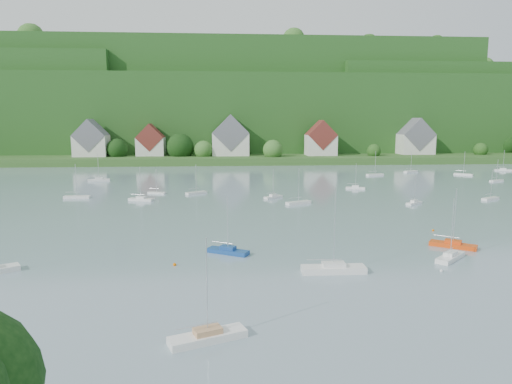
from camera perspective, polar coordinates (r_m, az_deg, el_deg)
The scene contains 17 objects.
far_shore_strip at distance 220.71m, azimuth -4.46°, elevation 4.31°, with size 600.00×60.00×3.00m, color #2E5520.
forested_ridge at distance 288.62m, azimuth -4.37°, elevation 9.62°, with size 620.00×181.22×69.89m.
village_building_0 at distance 214.70m, azimuth -19.43°, elevation 5.86°, with size 14.00×10.40×16.00m.
village_building_1 at distance 211.57m, azimuth -12.69°, elevation 5.90°, with size 12.00×9.36×14.00m.
village_building_2 at distance 208.23m, azimuth -3.12°, elevation 6.48°, with size 16.00×11.44×18.00m.
village_building_3 at distance 210.85m, azimuth 7.89°, elevation 6.21°, with size 13.00×10.40×15.50m.
village_building_4 at distance 228.23m, azimuth 18.86°, elevation 6.05°, with size 15.00×10.40×16.50m.
near_sailboat_1 at distance 66.89m, azimuth -3.44°, elevation -7.12°, with size 6.17×4.53×8.27m.
near_sailboat_2 at distance 42.17m, azimuth -5.89°, elevation -17.00°, with size 6.98×4.25×9.12m.
near_sailboat_3 at distance 69.20m, azimuth 22.58°, elevation -7.25°, with size 5.74×5.52×8.40m.
near_sailboat_4 at distance 59.60m, azimuth 9.42°, elevation -9.17°, with size 7.97×2.31×10.72m.
near_sailboat_5 at distance 75.74m, azimuth 22.86°, elevation -5.90°, with size 6.41×5.31×8.86m.
mooring_buoy_0 at distance 62.53m, azimuth -9.88°, elevation -8.81°, with size 0.46×0.46×0.46m, color #EB6800.
mooring_buoy_1 at distance 63.62m, azimuth 21.63°, elevation -9.01°, with size 0.38×0.38×0.38m, color white.
mooring_buoy_2 at distance 85.45m, azimuth 20.75°, elevation -4.47°, with size 0.40×0.40×0.40m, color #EB6800.
mooring_buoy_3 at distance 68.71m, azimuth -4.06°, elevation -7.08°, with size 0.45×0.45×0.45m, color #EB6800.
far_sailboat_cluster at distance 134.94m, azimuth 2.04°, elevation 0.98°, with size 201.93×67.90×8.71m.
Camera 1 is at (1.15, -20.02, 18.82)m, focal length 32.86 mm.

